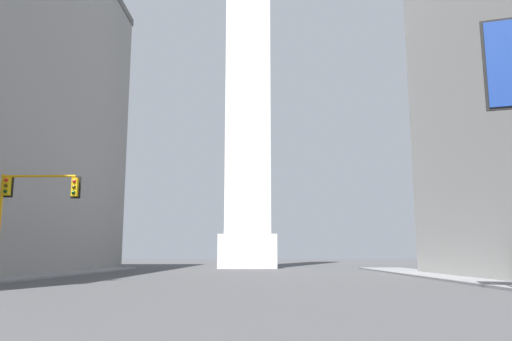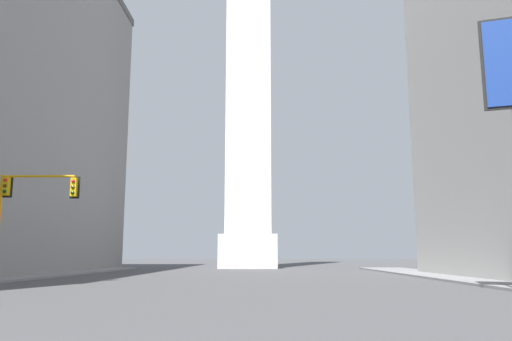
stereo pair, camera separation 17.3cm
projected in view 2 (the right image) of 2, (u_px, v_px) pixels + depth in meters
traffic_light_mid_left at (26, 200)px, 29.59m from camera, size 4.84×0.50×6.39m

